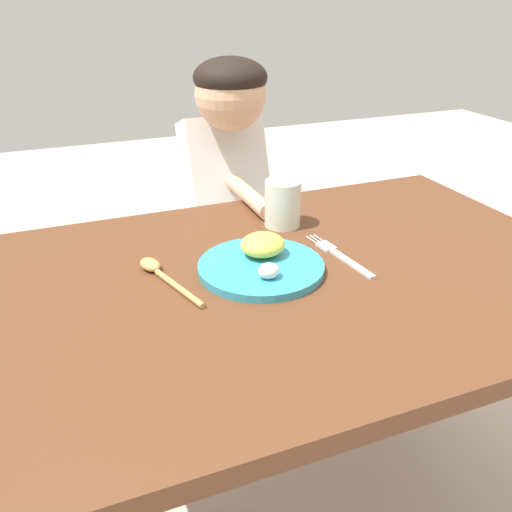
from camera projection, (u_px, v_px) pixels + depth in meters
name	position (u px, v px, depth m)	size (l,w,h in m)	color
dining_table	(303.00, 320.00, 1.10)	(1.16, 0.80, 0.74)	#57311C
plate	(262.00, 261.00, 1.04)	(0.25, 0.25, 0.06)	teal
fork	(339.00, 255.00, 1.10)	(0.04, 0.22, 0.01)	silver
spoon	(160.00, 272.00, 1.02)	(0.08, 0.21, 0.02)	tan
drinking_cup	(283.00, 204.00, 1.22)	(0.08, 0.08, 0.11)	silver
person	(226.00, 222.00, 1.58)	(0.22, 0.42, 1.08)	#3E455B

